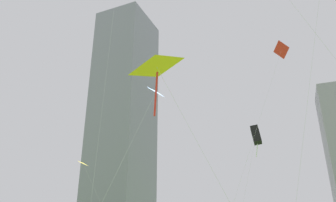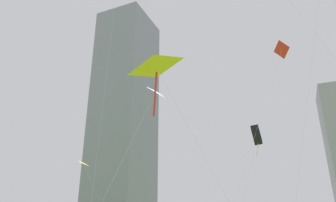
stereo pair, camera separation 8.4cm
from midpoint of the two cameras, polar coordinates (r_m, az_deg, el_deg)
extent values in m
cylinder|color=silver|center=(25.96, 22.62, 10.40)|extent=(7.69, 4.12, 31.11)
cylinder|color=silver|center=(35.96, -10.30, -0.43)|extent=(0.31, 3.02, 31.78)
cylinder|color=silver|center=(16.35, 7.10, -10.81)|extent=(5.05, 1.07, 10.70)
pyramid|color=yellow|center=(18.34, -1.89, 5.65)|extent=(2.39, 2.02, 0.76)
cylinder|color=red|center=(17.61, -1.92, 1.23)|extent=(0.17, 0.24, 2.46)
cylinder|color=silver|center=(24.45, 20.65, 12.72)|extent=(10.23, 5.43, 31.35)
cylinder|color=silver|center=(23.23, -8.34, -11.66)|extent=(4.00, 4.15, 13.14)
pyramid|color=blue|center=(26.62, -1.82, 1.51)|extent=(1.77, 1.69, 1.12)
cylinder|color=silver|center=(36.13, 13.05, -7.80)|extent=(8.95, 1.62, 22.92)
pyramid|color=red|center=(41.70, 17.80, 7.83)|extent=(1.51, 1.39, 1.26)
pyramid|color=yellow|center=(53.12, -13.31, -9.66)|extent=(1.77, 1.30, 0.82)
cylinder|color=silver|center=(40.47, 12.14, -15.21)|extent=(4.06, 2.57, 15.22)
cube|color=black|center=(43.47, 14.02, -5.27)|extent=(1.19, 1.43, 2.49)
cylinder|color=white|center=(43.03, 14.21, -7.11)|extent=(0.55, 0.50, 2.29)
cube|color=gray|center=(154.34, -7.10, -4.04)|extent=(25.33, 27.89, 108.98)
camera|label=1|loc=(0.04, -89.92, -0.04)|focal=38.09mm
camera|label=2|loc=(0.04, 90.08, 0.04)|focal=38.09mm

